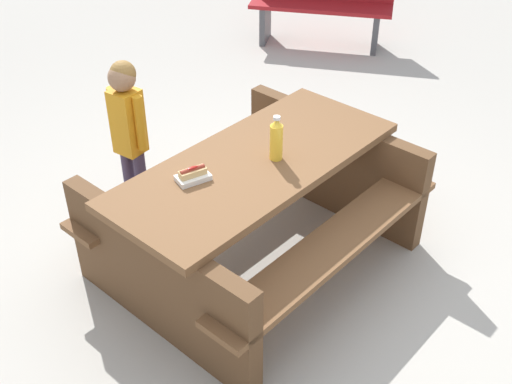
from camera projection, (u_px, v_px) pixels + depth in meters
ground_plane at (256, 259)px, 4.00m from camera, size 30.00×30.00×0.00m
picnic_table at (256, 203)px, 3.74m from camera, size 2.06×1.75×0.75m
soda_bottle at (276, 139)px, 3.51m from camera, size 0.07×0.07×0.27m
hotdog_tray at (193, 175)px, 3.38m from camera, size 0.19×0.12×0.08m
child_in_coat at (128, 122)px, 3.98m from camera, size 0.21×0.27×1.13m
park_bench_near at (322, 2)px, 6.69m from camera, size 1.30×1.38×0.85m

